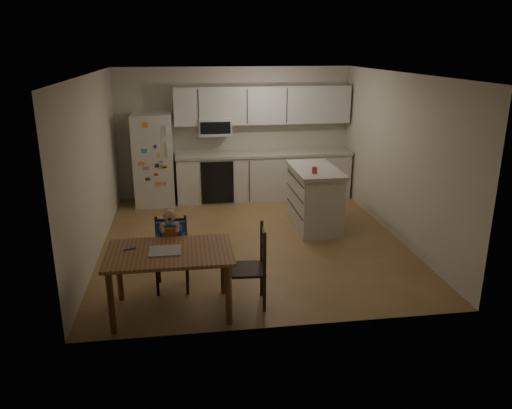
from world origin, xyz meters
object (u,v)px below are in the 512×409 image
object	(u,v)px
refrigerator	(154,160)
kitchen_island	(314,197)
red_cup	(315,170)
chair_side	(255,261)
chair_booster	(171,240)
dining_table	(170,259)

from	to	relation	value
refrigerator	kitchen_island	distance (m)	3.14
refrigerator	red_cup	size ratio (longest dim) A/B	16.48
chair_side	chair_booster	bearing A→B (deg)	-116.92
refrigerator	chair_side	bearing A→B (deg)	-72.23
refrigerator	chair_side	size ratio (longest dim) A/B	1.79
kitchen_island	chair_booster	world-z (taller)	chair_booster
kitchen_island	red_cup	bearing A→B (deg)	-106.66
dining_table	chair_booster	bearing A→B (deg)	89.95
red_cup	chair_booster	xyz separation A→B (m)	(-2.18, -1.54, -0.42)
red_cup	dining_table	world-z (taller)	red_cup
kitchen_island	chair_booster	xyz separation A→B (m)	(-2.28, -1.88, 0.13)
chair_booster	refrigerator	bearing A→B (deg)	96.63
refrigerator	chair_side	world-z (taller)	refrigerator
refrigerator	chair_booster	world-z (taller)	refrigerator
dining_table	chair_side	bearing A→B (deg)	2.61
refrigerator	chair_booster	xyz separation A→B (m)	(0.37, -3.53, -0.22)
chair_booster	kitchen_island	bearing A→B (deg)	40.13
chair_side	red_cup	bearing A→B (deg)	153.92
refrigerator	kitchen_island	bearing A→B (deg)	-32.00
kitchen_island	chair_side	bearing A→B (deg)	-118.60
kitchen_island	chair_side	xyz separation A→B (m)	(-1.33, -2.45, 0.04)
refrigerator	dining_table	world-z (taller)	refrigerator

